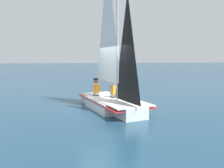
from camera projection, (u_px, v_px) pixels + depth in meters
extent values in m
plane|color=navy|center=(112.00, 109.00, 8.85)|extent=(260.00, 260.00, 0.00)
cube|color=white|center=(112.00, 104.00, 8.83)|extent=(2.34, 1.85, 0.42)
cube|color=white|center=(131.00, 112.00, 7.45)|extent=(1.01, 0.98, 0.42)
cube|color=white|center=(98.00, 98.00, 10.20)|extent=(1.07, 1.45, 0.42)
cube|color=red|center=(112.00, 101.00, 8.81)|extent=(4.01, 2.09, 0.05)
cube|color=silver|center=(125.00, 103.00, 7.83)|extent=(1.94, 1.67, 0.04)
cylinder|color=#B7B7BC|center=(118.00, 25.00, 8.05)|extent=(0.08, 0.08, 5.71)
cylinder|color=#B7B7BC|center=(108.00, 82.00, 9.12)|extent=(1.82, 0.31, 0.07)
pyramid|color=white|center=(108.00, 21.00, 8.84)|extent=(1.73, 0.28, 4.92)
pyramid|color=black|center=(127.00, 47.00, 7.48)|extent=(1.32, 0.22, 3.77)
cube|color=black|center=(94.00, 98.00, 10.67)|extent=(0.08, 0.04, 0.29)
cube|color=black|center=(114.00, 102.00, 9.19)|extent=(0.31, 0.27, 0.45)
cylinder|color=gray|center=(114.00, 90.00, 9.14)|extent=(0.34, 0.34, 0.50)
cube|color=orange|center=(114.00, 90.00, 9.14)|extent=(0.37, 0.30, 0.35)
sphere|color=tan|center=(114.00, 82.00, 9.10)|extent=(0.22, 0.22, 0.22)
cube|color=black|center=(96.00, 99.00, 9.72)|extent=(0.31, 0.27, 0.45)
cylinder|color=white|center=(96.00, 89.00, 9.67)|extent=(0.34, 0.34, 0.50)
cube|color=orange|center=(96.00, 88.00, 9.66)|extent=(0.37, 0.30, 0.35)
sphere|color=brown|center=(96.00, 81.00, 9.63)|extent=(0.22, 0.22, 0.22)
cylinder|color=black|center=(96.00, 79.00, 9.62)|extent=(0.23, 0.23, 0.06)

